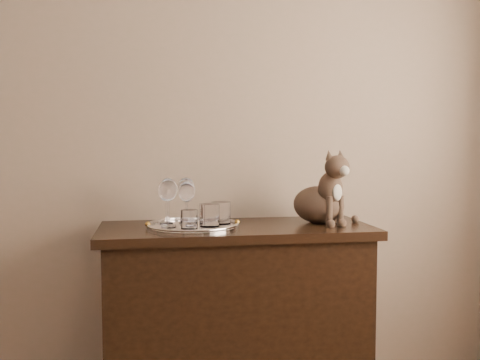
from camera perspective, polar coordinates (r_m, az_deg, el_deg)
The scene contains 11 objects.
wall_back at distance 2.64m, azimuth -14.57°, elevation 6.73°, with size 4.00×0.10×2.70m, color tan.
sideboard at distance 2.48m, azimuth -0.41°, elevation -14.68°, with size 1.20×0.50×0.85m, color black, non-canonical shape.
tray at distance 2.35m, azimuth -5.02°, elevation -4.94°, with size 0.40×0.40×0.01m, color white.
wine_glass_a at distance 2.40m, azimuth -7.88°, elevation -2.36°, with size 0.07×0.07×0.19m, color silver, non-canonical shape.
wine_glass_b at distance 2.40m, azimuth -5.74°, elevation -2.18°, with size 0.08×0.08×0.21m, color white, non-canonical shape.
wine_glass_c at distance 2.32m, azimuth -7.65°, elevation -2.37°, with size 0.08×0.08×0.21m, color silver, non-canonical shape.
wine_glass_d at distance 2.36m, azimuth -5.70°, elevation -2.47°, with size 0.07×0.07×0.19m, color white, non-canonical shape.
tumbler_a at distance 2.31m, azimuth -3.28°, elevation -3.78°, with size 0.09×0.09×0.10m, color white.
tumbler_b at distance 2.25m, azimuth -5.43°, elevation -4.19°, with size 0.07×0.07×0.08m, color white.
tumbler_c at distance 2.37m, azimuth -2.06°, elevation -3.54°, with size 0.09×0.09×0.10m, color white.
cat at distance 2.48m, azimuth 8.40°, elevation -0.66°, with size 0.34×0.31×0.34m, color brown, non-canonical shape.
Camera 1 is at (0.23, -0.38, 1.22)m, focal length 40.00 mm.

